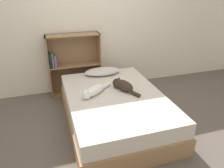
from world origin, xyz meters
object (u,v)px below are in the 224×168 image
Objects in this scene: pillow at (102,71)px; cat_light at (93,91)px; cat_dark at (123,85)px; bookshelf at (73,64)px; bed at (115,109)px.

pillow is 1.22× the size of cat_light.
cat_light is 1.05× the size of cat_dark.
bookshelf is at bearing 1.28° from cat_dark.
bed is 3.83× the size of cat_light.
pillow is at bearing -15.13° from cat_dark.
cat_light is 0.44m from cat_dark.
cat_dark is (0.44, 0.03, 0.01)m from cat_light.
bed is 1.32m from bookshelf.
bookshelf is (-0.56, 1.09, 0.02)m from cat_dark.
pillow is at bearing -151.48° from cat_light.
cat_dark is 0.43× the size of bookshelf.
cat_light reaches higher than pillow.
cat_dark is 1.23m from bookshelf.
bookshelf is (-0.44, 0.43, 0.04)m from pillow.
pillow is 0.67m from cat_dark.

